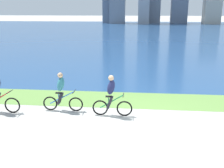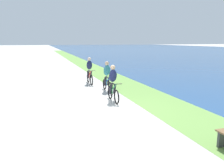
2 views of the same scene
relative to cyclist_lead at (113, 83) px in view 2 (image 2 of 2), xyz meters
The scene contains 5 objects.
ground_plane 1.79m from the cyclist_lead, 35.88° to the right, with size 300.00×300.00×0.00m, color #B2AFA8.
grass_strip_bayside 2.51m from the cyclist_lead, 57.16° to the left, with size 120.00×2.32×0.01m, color #6B9947.
cyclist_lead is the anchor object (origin of this frame).
cyclist_trailing 2.14m from the cyclist_lead, behind, with size 1.71×0.52×1.65m.
cyclist_distant_rear 4.64m from the cyclist_lead, behind, with size 1.71×0.52×1.71m.
Camera 2 is at (8.68, -2.23, 2.75)m, focal length 37.39 mm.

